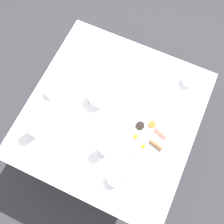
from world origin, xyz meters
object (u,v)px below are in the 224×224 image
teapot_near (98,97)px  water_glass_short (33,130)px  teacup_with_saucer_right (114,180)px  fork_spare (150,71)px  water_glass_tall (104,149)px  creamer_jug (51,93)px  fork_by_plate (64,156)px  teacup_with_saucer_left (188,81)px  breakfast_plate (147,136)px  knife_by_plate (70,66)px  spoon_for_tea (139,96)px

teapot_near → water_glass_short: size_ratio=1.31×
teacup_with_saucer_right → fork_spare: teacup_with_saucer_right is taller
water_glass_tall → creamer_jug: 0.49m
fork_by_plate → teacup_with_saucer_left: bearing=56.5°
water_glass_short → fork_by_plate: water_glass_short is taller
breakfast_plate → knife_by_plate: bearing=160.2°
breakfast_plate → water_glass_short: bearing=-157.2°
teapot_near → teacup_with_saucer_right: teapot_near is taller
breakfast_plate → teacup_with_saucer_right: (-0.07, -0.31, 0.02)m
water_glass_short → creamer_jug: size_ratio=1.65×
water_glass_short → fork_by_plate: size_ratio=1.01×
fork_by_plate → spoon_for_tea: same height
teapot_near → creamer_jug: (-0.29, -0.09, -0.02)m
teacup_with_saucer_left → creamer_jug: teacup_with_saucer_left is taller
teacup_with_saucer_right → fork_by_plate: (-0.32, 0.00, -0.02)m
teacup_with_saucer_right → spoon_for_tea: teacup_with_saucer_right is taller
teacup_with_saucer_left → fork_spare: bearing=-175.2°
teacup_with_saucer_right → knife_by_plate: size_ratio=0.74×
teacup_with_saucer_left → water_glass_tall: size_ratio=1.11×
water_glass_tall → spoon_for_tea: size_ratio=0.95×
breakfast_plate → fork_by_plate: (-0.40, -0.31, -0.01)m
fork_by_plate → knife_by_plate: (-0.25, 0.54, 0.00)m
teacup_with_saucer_left → water_glass_tall: water_glass_tall is taller
fork_spare → teapot_near: bearing=-124.1°
teacup_with_saucer_left → teacup_with_saucer_right: same height
spoon_for_tea → teacup_with_saucer_right: bearing=-82.1°
fork_by_plate → fork_spare: same height
fork_by_plate → fork_spare: size_ratio=0.85×
teapot_near → fork_spare: teapot_near is taller
breakfast_plate → knife_by_plate: (-0.64, 0.23, -0.01)m
teapot_near → fork_by_plate: teapot_near is taller
water_glass_tall → knife_by_plate: 0.62m
knife_by_plate → spoon_for_tea: (0.50, -0.01, -0.00)m
teapot_near → knife_by_plate: bearing=-51.6°
spoon_for_tea → fork_spare: size_ratio=0.84×
creamer_jug → fork_by_plate: creamer_jug is taller
creamer_jug → fork_by_plate: size_ratio=0.62×
water_glass_short → fork_spare: 0.83m
breakfast_plate → knife_by_plate: breakfast_plate is taller
fork_by_plate → creamer_jug: bearing=129.4°
water_glass_short → spoon_for_tea: 0.67m
breakfast_plate → creamer_jug: creamer_jug is taller
teacup_with_saucer_left → teacup_with_saucer_right: bearing=-103.0°
water_glass_tall → spoon_for_tea: 0.41m
teapot_near → teacup_with_saucer_right: 0.50m
breakfast_plate → teacup_with_saucer_right: 0.32m
breakfast_plate → water_glass_tall: 0.28m
breakfast_plate → water_glass_short: (-0.62, -0.26, 0.06)m
teacup_with_saucer_left → water_glass_tall: bearing=-115.4°
breakfast_plate → teapot_near: teapot_near is taller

